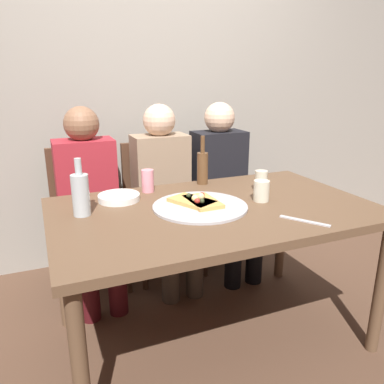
# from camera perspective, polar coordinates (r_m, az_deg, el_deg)

# --- Properties ---
(ground_plane) EXTENTS (8.00, 8.00, 0.00)m
(ground_plane) POSITION_cam_1_polar(r_m,az_deg,el_deg) (2.18, 3.03, -20.77)
(ground_plane) COLOR #513828
(back_wall) EXTENTS (6.00, 0.10, 2.60)m
(back_wall) POSITION_cam_1_polar(r_m,az_deg,el_deg) (2.85, -7.44, 16.18)
(back_wall) COLOR gray
(back_wall) RESTS_ON ground_plane
(dining_table) EXTENTS (1.53, 0.93, 0.74)m
(dining_table) POSITION_cam_1_polar(r_m,az_deg,el_deg) (1.85, 3.35, -4.43)
(dining_table) COLOR brown
(dining_table) RESTS_ON ground_plane
(pizza_tray) EXTENTS (0.45, 0.45, 0.01)m
(pizza_tray) POSITION_cam_1_polar(r_m,az_deg,el_deg) (1.81, 1.22, -2.19)
(pizza_tray) COLOR #ADADB2
(pizza_tray) RESTS_ON dining_table
(pizza_slice_last) EXTENTS (0.13, 0.22, 0.05)m
(pizza_slice_last) POSITION_cam_1_polar(r_m,az_deg,el_deg) (1.83, 1.57, -1.37)
(pizza_slice_last) COLOR tan
(pizza_slice_last) RESTS_ON pizza_tray
(pizza_slice_extra) EXTENTS (0.21, 0.25, 0.05)m
(pizza_slice_extra) POSITION_cam_1_polar(r_m,az_deg,el_deg) (1.83, 0.06, -1.35)
(pizza_slice_extra) COLOR tan
(pizza_slice_extra) RESTS_ON pizza_tray
(wine_bottle) EXTENTS (0.06, 0.06, 0.28)m
(wine_bottle) POSITION_cam_1_polar(r_m,az_deg,el_deg) (2.19, 1.59, 3.82)
(wine_bottle) COLOR brown
(wine_bottle) RESTS_ON dining_table
(beer_bottle) EXTENTS (0.08, 0.08, 0.26)m
(beer_bottle) POSITION_cam_1_polar(r_m,az_deg,el_deg) (1.76, -16.42, -0.25)
(beer_bottle) COLOR #B2BCC1
(beer_bottle) RESTS_ON dining_table
(tumbler_near) EXTENTS (0.08, 0.08, 0.10)m
(tumbler_near) POSITION_cam_1_polar(r_m,az_deg,el_deg) (1.93, 10.39, 0.18)
(tumbler_near) COLOR beige
(tumbler_near) RESTS_ON dining_table
(tumbler_far) EXTENTS (0.07, 0.07, 0.11)m
(tumbler_far) POSITION_cam_1_polar(r_m,az_deg,el_deg) (2.09, 10.34, 1.64)
(tumbler_far) COLOR beige
(tumbler_far) RESTS_ON dining_table
(soda_can) EXTENTS (0.07, 0.07, 0.12)m
(soda_can) POSITION_cam_1_polar(r_m,az_deg,el_deg) (2.06, -6.68, 1.68)
(soda_can) COLOR pink
(soda_can) RESTS_ON dining_table
(plate_stack) EXTENTS (0.21, 0.21, 0.03)m
(plate_stack) POSITION_cam_1_polar(r_m,az_deg,el_deg) (1.95, -10.93, -0.80)
(plate_stack) COLOR white
(plate_stack) RESTS_ON dining_table
(table_knife) EXTENTS (0.14, 0.19, 0.01)m
(table_knife) POSITION_cam_1_polar(r_m,az_deg,el_deg) (1.71, 16.58, -4.20)
(table_knife) COLOR #B7B7BC
(table_knife) RESTS_ON dining_table
(chair_left) EXTENTS (0.44, 0.44, 0.90)m
(chair_left) POSITION_cam_1_polar(r_m,az_deg,el_deg) (2.56, -15.45, -2.33)
(chair_left) COLOR #472D1E
(chair_left) RESTS_ON ground_plane
(chair_middle) EXTENTS (0.44, 0.44, 0.90)m
(chair_middle) POSITION_cam_1_polar(r_m,az_deg,el_deg) (2.66, -5.05, -1.06)
(chair_middle) COLOR #472D1E
(chair_middle) RESTS_ON ground_plane
(chair_right) EXTENTS (0.44, 0.44, 0.90)m
(chair_right) POSITION_cam_1_polar(r_m,az_deg,el_deg) (2.81, 3.37, -0.01)
(chair_right) COLOR #472D1E
(chair_right) RESTS_ON ground_plane
(guest_in_sweater) EXTENTS (0.36, 0.56, 1.17)m
(guest_in_sweater) POSITION_cam_1_polar(r_m,az_deg,el_deg) (2.38, -15.19, -0.56)
(guest_in_sweater) COLOR maroon
(guest_in_sweater) RESTS_ON ground_plane
(guest_in_beanie) EXTENTS (0.36, 0.56, 1.17)m
(guest_in_beanie) POSITION_cam_1_polar(r_m,az_deg,el_deg) (2.48, -4.06, 0.73)
(guest_in_beanie) COLOR #937A60
(guest_in_beanie) RESTS_ON ground_plane
(guest_by_wall) EXTENTS (0.36, 0.56, 1.17)m
(guest_by_wall) POSITION_cam_1_polar(r_m,az_deg,el_deg) (2.65, 4.85, 1.75)
(guest_by_wall) COLOR black
(guest_by_wall) RESTS_ON ground_plane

